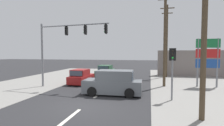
% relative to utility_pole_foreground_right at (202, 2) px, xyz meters
% --- Properties ---
extents(ground_plane, '(140.00, 140.00, 0.00)m').
position_rel_utility_pole_foreground_right_xyz_m(ground_plane, '(-6.25, 1.03, -5.62)').
color(ground_plane, '#28282B').
extents(lane_dash_near, '(0.20, 2.40, 0.01)m').
position_rel_utility_pole_foreground_right_xyz_m(lane_dash_near, '(-6.25, -0.97, -5.62)').
color(lane_dash_near, silver).
rests_on(lane_dash_near, ground).
extents(lane_dash_mid, '(0.20, 2.40, 0.01)m').
position_rel_utility_pole_foreground_right_xyz_m(lane_dash_mid, '(-6.25, 4.03, -5.62)').
color(lane_dash_mid, silver).
rests_on(lane_dash_mid, ground).
extents(lane_dash_far, '(0.20, 2.40, 0.01)m').
position_rel_utility_pole_foreground_right_xyz_m(lane_dash_far, '(-6.25, 9.03, -5.62)').
color(lane_dash_far, silver).
rests_on(lane_dash_far, ground).
extents(kerb_left_verge, '(8.00, 40.00, 0.02)m').
position_rel_utility_pole_foreground_right_xyz_m(kerb_left_verge, '(-14.75, 5.03, -5.61)').
color(kerb_left_verge, gray).
rests_on(kerb_left_verge, ground).
extents(utility_pole_foreground_right, '(3.78, 0.40, 10.50)m').
position_rel_utility_pole_foreground_right_xyz_m(utility_pole_foreground_right, '(0.00, 0.00, 0.00)').
color(utility_pole_foreground_right, '#4C3D2B').
rests_on(utility_pole_foreground_right, ground).
extents(utility_pole_midground_right, '(1.80, 0.26, 9.39)m').
position_rel_utility_pole_foreground_right_xyz_m(utility_pole_midground_right, '(-0.98, 8.45, -0.69)').
color(utility_pole_midground_right, '#4C3D2B').
rests_on(utility_pole_midground_right, ground).
extents(utility_pole_background_right, '(1.80, 0.26, 9.61)m').
position_rel_utility_pole_foreground_right_xyz_m(utility_pole_background_right, '(-0.19, 15.47, -0.58)').
color(utility_pole_background_right, '#4C3D2B').
rests_on(utility_pole_background_right, ground).
extents(traffic_signal_mast, '(6.86, 1.02, 6.00)m').
position_rel_utility_pole_foreground_right_xyz_m(traffic_signal_mast, '(-10.08, 5.68, -1.27)').
color(traffic_signal_mast, slate).
rests_on(traffic_signal_mast, ground).
extents(pedestal_signal_right_kerb, '(0.44, 0.30, 3.56)m').
position_rel_utility_pole_foreground_right_xyz_m(pedestal_signal_right_kerb, '(-0.86, 3.35, -3.20)').
color(pedestal_signal_right_kerb, slate).
rests_on(pedestal_signal_right_kerb, ground).
extents(shopping_plaza_sign, '(2.10, 0.16, 4.60)m').
position_rel_utility_pole_foreground_right_xyz_m(shopping_plaza_sign, '(2.96, 9.01, -2.64)').
color(shopping_plaza_sign, slate).
rests_on(shopping_plaza_sign, ground).
extents(shopfront_wall_far, '(12.00, 1.00, 3.60)m').
position_rel_utility_pole_foreground_right_xyz_m(shopfront_wall_far, '(4.75, 17.03, -3.82)').
color(shopfront_wall_far, gray).
rests_on(shopfront_wall_far, ground).
extents(suv_oncoming_mid, '(4.58, 2.14, 1.90)m').
position_rel_utility_pole_foreground_right_xyz_m(suv_oncoming_mid, '(-5.12, 4.24, -4.74)').
color(suv_oncoming_mid, slate).
rests_on(suv_oncoming_mid, ground).
extents(sedan_kerbside_parked, '(2.01, 4.30, 1.56)m').
position_rel_utility_pole_foreground_right_xyz_m(sedan_kerbside_parked, '(-8.30, 14.10, -4.92)').
color(sedan_kerbside_parked, '#235633').
rests_on(sedan_kerbside_parked, ground).
extents(hatchback_oncoming_near, '(1.87, 3.69, 1.53)m').
position_rel_utility_pole_foreground_right_xyz_m(hatchback_oncoming_near, '(-9.44, 8.22, -4.92)').
color(hatchback_oncoming_near, maroon).
rests_on(hatchback_oncoming_near, ground).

